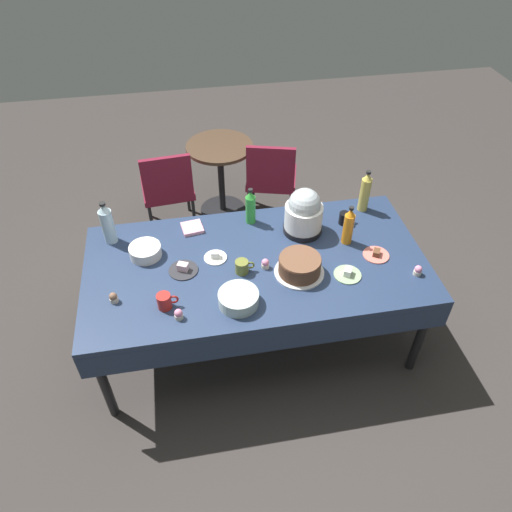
{
  "coord_description": "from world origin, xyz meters",
  "views": [
    {
      "loc": [
        -0.4,
        -2.23,
        2.88
      ],
      "look_at": [
        0.0,
        0.0,
        0.8
      ],
      "focal_mm": 33.71,
      "sensor_mm": 36.0,
      "label": 1
    }
  ],
  "objects_px": {
    "maroon_chair_right": "(271,176)",
    "round_cafe_table": "(221,167)",
    "cupcake_cocoa": "(113,298)",
    "cupcake_vanilla": "(179,314)",
    "cupcake_berry": "(418,270)",
    "soda_bottle_water": "(107,224)",
    "soda_bottle_lime_soda": "(251,207)",
    "cupcake_lemon": "(265,264)",
    "soda_bottle_ginger_ale": "(365,192)",
    "dessert_plate_charcoal": "(183,268)",
    "potluck_table": "(256,269)",
    "maroon_chair_left": "(168,186)",
    "glass_salad_bowl": "(239,299)",
    "ceramic_snack_bowl": "(145,251)",
    "dessert_plate_sage": "(348,274)",
    "soda_bottle_orange_juice": "(349,226)",
    "coffee_mug_black": "(345,218)",
    "dessert_plate_coral": "(376,254)",
    "dessert_plate_white": "(215,257)",
    "slow_cooker": "(304,213)",
    "frosted_layer_cake": "(300,266)",
    "coffee_mug_olive": "(242,267)",
    "coffee_mug_red": "(165,301)"
  },
  "relations": [
    {
      "from": "cupcake_berry",
      "to": "soda_bottle_water",
      "type": "relative_size",
      "value": 0.21
    },
    {
      "from": "soda_bottle_lime_soda",
      "to": "coffee_mug_black",
      "type": "xyz_separation_m",
      "value": [
        0.65,
        -0.13,
        -0.08
      ]
    },
    {
      "from": "coffee_mug_black",
      "to": "maroon_chair_right",
      "type": "relative_size",
      "value": 0.13
    },
    {
      "from": "soda_bottle_ginger_ale",
      "to": "maroon_chair_right",
      "type": "height_order",
      "value": "soda_bottle_ginger_ale"
    },
    {
      "from": "cupcake_cocoa",
      "to": "cupcake_vanilla",
      "type": "distance_m",
      "value": 0.42
    },
    {
      "from": "glass_salad_bowl",
      "to": "coffee_mug_olive",
      "type": "distance_m",
      "value": 0.27
    },
    {
      "from": "ceramic_snack_bowl",
      "to": "maroon_chair_left",
      "type": "relative_size",
      "value": 0.24
    },
    {
      "from": "glass_salad_bowl",
      "to": "cupcake_vanilla",
      "type": "bearing_deg",
      "value": -171.66
    },
    {
      "from": "dessert_plate_white",
      "to": "cupcake_vanilla",
      "type": "relative_size",
      "value": 2.23
    },
    {
      "from": "cupcake_lemon",
      "to": "maroon_chair_right",
      "type": "distance_m",
      "value": 1.48
    },
    {
      "from": "cupcake_berry",
      "to": "soda_bottle_orange_juice",
      "type": "distance_m",
      "value": 0.52
    },
    {
      "from": "soda_bottle_lime_soda",
      "to": "maroon_chair_left",
      "type": "xyz_separation_m",
      "value": [
        -0.58,
        0.93,
        -0.39
      ]
    },
    {
      "from": "dessert_plate_charcoal",
      "to": "cupcake_berry",
      "type": "bearing_deg",
      "value": -11.53
    },
    {
      "from": "cupcake_berry",
      "to": "cupcake_vanilla",
      "type": "xyz_separation_m",
      "value": [
        -1.49,
        -0.1,
        0.0
      ]
    },
    {
      "from": "soda_bottle_water",
      "to": "soda_bottle_orange_juice",
      "type": "bearing_deg",
      "value": -10.46
    },
    {
      "from": "cupcake_berry",
      "to": "soda_bottle_ginger_ale",
      "type": "distance_m",
      "value": 0.73
    },
    {
      "from": "soda_bottle_ginger_ale",
      "to": "glass_salad_bowl",
      "type": "bearing_deg",
      "value": -143.71
    },
    {
      "from": "cupcake_lemon",
      "to": "maroon_chair_left",
      "type": "relative_size",
      "value": 0.08
    },
    {
      "from": "dessert_plate_charcoal",
      "to": "cupcake_lemon",
      "type": "xyz_separation_m",
      "value": [
        0.52,
        -0.07,
        0.02
      ]
    },
    {
      "from": "potluck_table",
      "to": "slow_cooker",
      "type": "height_order",
      "value": "slow_cooker"
    },
    {
      "from": "soda_bottle_lime_soda",
      "to": "maroon_chair_left",
      "type": "height_order",
      "value": "soda_bottle_lime_soda"
    },
    {
      "from": "coffee_mug_red",
      "to": "coffee_mug_olive",
      "type": "relative_size",
      "value": 1.01
    },
    {
      "from": "dessert_plate_charcoal",
      "to": "cupcake_berry",
      "type": "distance_m",
      "value": 1.47
    },
    {
      "from": "glass_salad_bowl",
      "to": "coffee_mug_black",
      "type": "relative_size",
      "value": 2.13
    },
    {
      "from": "coffee_mug_black",
      "to": "maroon_chair_right",
      "type": "xyz_separation_m",
      "value": [
        -0.3,
        1.07,
        -0.3
      ]
    },
    {
      "from": "dessert_plate_sage",
      "to": "cupcake_berry",
      "type": "relative_size",
      "value": 2.58
    },
    {
      "from": "soda_bottle_lime_soda",
      "to": "cupcake_lemon",
      "type": "bearing_deg",
      "value": -88.47
    },
    {
      "from": "cupcake_lemon",
      "to": "maroon_chair_left",
      "type": "bearing_deg",
      "value": 112.72
    },
    {
      "from": "dessert_plate_sage",
      "to": "soda_bottle_ginger_ale",
      "type": "bearing_deg",
      "value": 63.44
    },
    {
      "from": "potluck_table",
      "to": "cupcake_cocoa",
      "type": "xyz_separation_m",
      "value": [
        -0.89,
        -0.19,
        0.09
      ]
    },
    {
      "from": "dessert_plate_charcoal",
      "to": "dessert_plate_coral",
      "type": "bearing_deg",
      "value": -3.78
    },
    {
      "from": "potluck_table",
      "to": "coffee_mug_black",
      "type": "relative_size",
      "value": 19.44
    },
    {
      "from": "frosted_layer_cake",
      "to": "maroon_chair_right",
      "type": "distance_m",
      "value": 1.54
    },
    {
      "from": "dessert_plate_coral",
      "to": "maroon_chair_right",
      "type": "bearing_deg",
      "value": 105.8
    },
    {
      "from": "dessert_plate_white",
      "to": "cupcake_berry",
      "type": "xyz_separation_m",
      "value": [
        1.23,
        -0.37,
        0.02
      ]
    },
    {
      "from": "cupcake_berry",
      "to": "soda_bottle_ginger_ale",
      "type": "bearing_deg",
      "value": 99.01
    },
    {
      "from": "glass_salad_bowl",
      "to": "maroon_chair_right",
      "type": "distance_m",
      "value": 1.8
    },
    {
      "from": "soda_bottle_lime_soda",
      "to": "coffee_mug_olive",
      "type": "distance_m",
      "value": 0.52
    },
    {
      "from": "maroon_chair_right",
      "to": "ceramic_snack_bowl",
      "type": "bearing_deg",
      "value": -132.69
    },
    {
      "from": "soda_bottle_water",
      "to": "maroon_chair_left",
      "type": "xyz_separation_m",
      "value": [
        0.38,
        0.98,
        -0.41
      ]
    },
    {
      "from": "slow_cooker",
      "to": "cupcake_cocoa",
      "type": "relative_size",
      "value": 4.99
    },
    {
      "from": "coffee_mug_black",
      "to": "ceramic_snack_bowl",
      "type": "bearing_deg",
      "value": -175.89
    },
    {
      "from": "cupcake_cocoa",
      "to": "soda_bottle_ginger_ale",
      "type": "bearing_deg",
      "value": 19.22
    },
    {
      "from": "cupcake_berry",
      "to": "dessert_plate_white",
      "type": "bearing_deg",
      "value": 163.27
    },
    {
      "from": "dessert_plate_charcoal",
      "to": "soda_bottle_lime_soda",
      "type": "xyz_separation_m",
      "value": [
        0.5,
        0.41,
        0.11
      ]
    },
    {
      "from": "dessert_plate_white",
      "to": "soda_bottle_lime_soda",
      "type": "relative_size",
      "value": 0.54
    },
    {
      "from": "maroon_chair_right",
      "to": "round_cafe_table",
      "type": "relative_size",
      "value": 1.18
    },
    {
      "from": "slow_cooker",
      "to": "dessert_plate_coral",
      "type": "relative_size",
      "value": 1.96
    },
    {
      "from": "soda_bottle_water",
      "to": "soda_bottle_ginger_ale",
      "type": "relative_size",
      "value": 0.98
    },
    {
      "from": "coffee_mug_black",
      "to": "round_cafe_table",
      "type": "relative_size",
      "value": 0.16
    }
  ]
}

